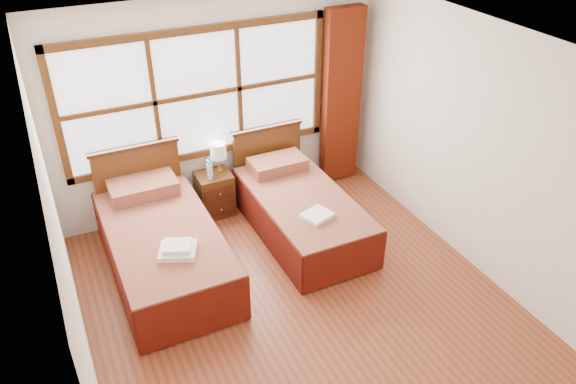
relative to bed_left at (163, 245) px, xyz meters
name	(u,v)px	position (x,y,z in m)	size (l,w,h in m)	color
floor	(303,308)	(1.07, -1.20, -0.32)	(4.50, 4.50, 0.00)	brown
ceiling	(308,53)	(1.07, -1.20, 2.28)	(4.50, 4.50, 0.00)	white
wall_back	(219,106)	(1.07, 1.05, 0.98)	(4.00, 4.00, 0.00)	silver
wall_left	(65,261)	(-0.93, -1.20, 0.98)	(4.50, 4.50, 0.00)	silver
wall_right	(482,153)	(3.07, -1.20, 0.98)	(4.50, 4.50, 0.00)	silver
window	(198,95)	(0.82, 1.02, 1.18)	(3.16, 0.06, 1.56)	white
curtain	(341,98)	(2.67, 0.91, 0.85)	(0.50, 0.16, 2.30)	#641C0A
bed_left	(163,245)	(0.00, 0.00, 0.00)	(1.09, 2.11, 1.06)	#3D1A0C
bed_right	(300,210)	(1.63, 0.00, -0.03)	(1.00, 2.02, 0.97)	#3D1A0C
nightstand	(215,194)	(0.86, 0.80, -0.05)	(0.41, 0.41, 0.55)	#4F2B11
towels_left	(178,249)	(0.04, -0.52, 0.29)	(0.44, 0.42, 0.10)	white
towels_right	(317,215)	(1.58, -0.50, 0.22)	(0.36, 0.34, 0.05)	white
lamp	(218,152)	(0.96, 0.85, 0.49)	(0.19, 0.19, 0.37)	gold
bottle_near	(209,171)	(0.79, 0.72, 0.33)	(0.06, 0.06, 0.22)	silver
bottle_far	(210,168)	(0.82, 0.78, 0.34)	(0.07, 0.07, 0.25)	silver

